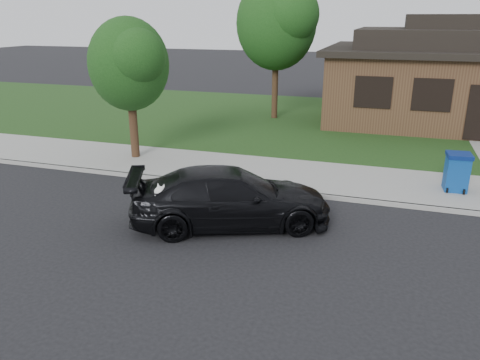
% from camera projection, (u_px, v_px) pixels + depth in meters
% --- Properties ---
extents(ground, '(120.00, 120.00, 0.00)m').
position_uv_depth(ground, '(338.00, 264.00, 9.34)').
color(ground, black).
rests_on(ground, ground).
extents(sidewalk, '(60.00, 3.00, 0.12)m').
position_uv_depth(sidewalk, '(358.00, 182.00, 13.82)').
color(sidewalk, gray).
rests_on(sidewalk, ground).
extents(curb, '(60.00, 0.12, 0.12)m').
position_uv_depth(curb, '(353.00, 200.00, 12.47)').
color(curb, gray).
rests_on(curb, ground).
extents(lawn, '(60.00, 13.00, 0.13)m').
position_uv_depth(lawn, '(371.00, 125.00, 21.01)').
color(lawn, '#193814').
rests_on(lawn, ground).
extents(sedan, '(5.04, 3.58, 1.36)m').
position_uv_depth(sedan, '(230.00, 197.00, 10.92)').
color(sedan, black).
rests_on(sedan, ground).
extents(recycling_bin, '(0.67, 0.70, 1.05)m').
position_uv_depth(recycling_bin, '(457.00, 172.00, 12.82)').
color(recycling_bin, navy).
rests_on(recycling_bin, sidewalk).
extents(house, '(12.60, 8.60, 4.65)m').
position_uv_depth(house, '(470.00, 77.00, 20.97)').
color(house, '#422B1C').
rests_on(house, ground).
extents(tree_0, '(3.78, 3.60, 6.34)m').
position_uv_depth(tree_0, '(279.00, 21.00, 20.68)').
color(tree_0, '#332114').
rests_on(tree_0, ground).
extents(tree_2, '(2.73, 2.60, 4.59)m').
position_uv_depth(tree_2, '(131.00, 63.00, 14.97)').
color(tree_2, '#332114').
rests_on(tree_2, ground).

